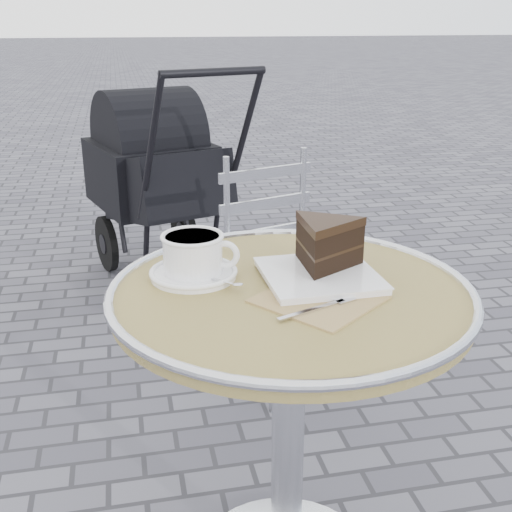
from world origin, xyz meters
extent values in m
cylinder|color=silver|center=(0.00, 0.00, 0.36)|extent=(0.07, 0.07, 0.67)
cylinder|color=tan|center=(0.00, 0.00, 0.71)|extent=(0.70, 0.70, 0.03)
torus|color=silver|center=(0.00, 0.00, 0.73)|extent=(0.72, 0.72, 0.02)
cylinder|color=white|center=(-0.18, 0.10, 0.74)|extent=(0.17, 0.17, 0.01)
cylinder|color=white|center=(-0.18, 0.10, 0.78)|extent=(0.15, 0.15, 0.08)
torus|color=white|center=(-0.12, 0.08, 0.78)|extent=(0.06, 0.03, 0.06)
cylinder|color=#CCB988|center=(-0.18, 0.10, 0.82)|extent=(0.11, 0.11, 0.01)
cube|color=tan|center=(0.04, -0.06, 0.73)|extent=(0.28, 0.28, 0.00)
cube|color=white|center=(0.07, 0.03, 0.74)|extent=(0.22, 0.22, 0.01)
cylinder|color=silver|center=(0.12, 0.65, 0.20)|extent=(0.02, 0.02, 0.40)
cylinder|color=silver|center=(0.41, 0.74, 0.20)|extent=(0.02, 0.02, 0.40)
cylinder|color=silver|center=(0.03, 0.94, 0.20)|extent=(0.02, 0.02, 0.40)
cylinder|color=silver|center=(0.32, 1.03, 0.20)|extent=(0.02, 0.02, 0.40)
cube|color=silver|center=(0.22, 0.84, 0.41)|extent=(0.45, 0.45, 0.02)
cube|color=black|center=(-0.12, 1.83, 0.49)|extent=(0.61, 0.77, 0.41)
cylinder|color=black|center=(0.05, 1.31, 1.04)|extent=(0.42, 0.16, 0.03)
cylinder|color=black|center=(-0.23, 1.48, 0.09)|extent=(0.09, 0.19, 0.18)
cylinder|color=black|center=(0.18, 1.61, 0.09)|extent=(0.09, 0.19, 0.18)
cylinder|color=black|center=(-0.41, 2.06, 0.14)|extent=(0.12, 0.28, 0.28)
cylinder|color=black|center=(0.00, 2.19, 0.14)|extent=(0.12, 0.28, 0.28)
camera|label=1|loc=(-0.31, -1.11, 1.23)|focal=45.00mm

